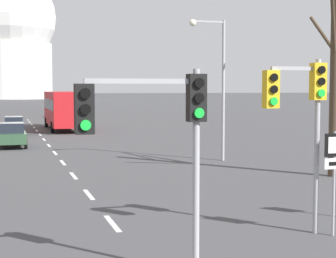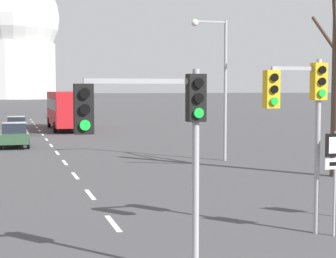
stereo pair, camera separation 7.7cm
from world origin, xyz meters
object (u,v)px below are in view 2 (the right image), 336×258
object	(u,v)px
traffic_signal_centre_tall	(156,121)
sedan_near_left	(14,135)
street_lamp_right	(219,74)
traffic_signal_near_right	(302,103)
sedan_mid_centre	(63,111)
sedan_near_right	(16,125)
city_bus	(65,107)
route_sign_post	(335,165)

from	to	relation	value
traffic_signal_centre_tall	sedan_near_left	xyz separation A→B (m)	(-2.38, 26.78, -2.37)
street_lamp_right	traffic_signal_near_right	bearing A→B (deg)	-103.06
traffic_signal_near_right	sedan_mid_centre	size ratio (longest dim) A/B	1.05
sedan_near_right	city_bus	distance (m)	6.43
street_lamp_right	sedan_near_right	distance (m)	22.54
sedan_near_left	sedan_near_right	xyz separation A→B (m)	(0.31, 9.92, -0.05)
route_sign_post	street_lamp_right	bearing A→B (deg)	80.11
traffic_signal_near_right	sedan_near_left	xyz separation A→B (m)	(-6.86, 24.54, -2.64)
sedan_near_right	sedan_mid_centre	xyz separation A→B (m)	(6.31, 26.74, 0.05)
traffic_signal_near_right	sedan_near_left	size ratio (longest dim) A/B	1.13
sedan_mid_centre	city_bus	size ratio (longest dim) A/B	0.41
sedan_mid_centre	street_lamp_right	bearing A→B (deg)	-85.56
traffic_signal_centre_tall	route_sign_post	world-z (taller)	traffic_signal_centre_tall
traffic_signal_near_right	sedan_near_right	size ratio (longest dim) A/B	1.06
street_lamp_right	city_bus	world-z (taller)	street_lamp_right
traffic_signal_near_right	sedan_near_left	bearing A→B (deg)	105.62
traffic_signal_near_right	traffic_signal_centre_tall	size ratio (longest dim) A/B	1.09
sedan_near_right	city_bus	xyz separation A→B (m)	(4.42, 4.50, 1.28)
traffic_signal_centre_tall	route_sign_post	size ratio (longest dim) A/B	1.55
traffic_signal_centre_tall	sedan_near_right	size ratio (longest dim) A/B	0.97
route_sign_post	sedan_near_left	xyz separation A→B (m)	(-7.64, 24.92, -1.05)
sedan_near_left	street_lamp_right	bearing A→B (deg)	-44.21
street_lamp_right	city_bus	bearing A→B (deg)	102.74
route_sign_post	city_bus	xyz separation A→B (m)	(-2.91, 39.34, 0.19)
sedan_near_left	sedan_mid_centre	xyz separation A→B (m)	(6.63, 36.66, 0.01)
street_lamp_right	sedan_near_left	size ratio (longest dim) A/B	1.82
route_sign_post	street_lamp_right	distance (m)	15.42
street_lamp_right	sedan_mid_centre	xyz separation A→B (m)	(-3.62, 46.63, -3.74)
route_sign_post	street_lamp_right	world-z (taller)	street_lamp_right
traffic_signal_centre_tall	street_lamp_right	size ratio (longest dim) A/B	0.57
route_sign_post	city_bus	world-z (taller)	city_bus
sedan_near_left	city_bus	bearing A→B (deg)	71.84
street_lamp_right	sedan_near_left	xyz separation A→B (m)	(-10.24, 9.96, -3.75)
traffic_signal_centre_tall	sedan_near_left	world-z (taller)	traffic_signal_centre_tall
sedan_near_right	traffic_signal_centre_tall	bearing A→B (deg)	-86.78
traffic_signal_centre_tall	sedan_mid_centre	world-z (taller)	traffic_signal_centre_tall
traffic_signal_near_right	street_lamp_right	xyz separation A→B (m)	(3.38, 14.58, 1.11)
route_sign_post	sedan_mid_centre	xyz separation A→B (m)	(-1.01, 61.58, -1.04)
traffic_signal_centre_tall	sedan_mid_centre	bearing A→B (deg)	86.17
sedan_near_left	sedan_mid_centre	bearing A→B (deg)	79.76
sedan_near_right	sedan_mid_centre	bearing A→B (deg)	76.72
traffic_signal_near_right	city_bus	bearing A→B (deg)	93.13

